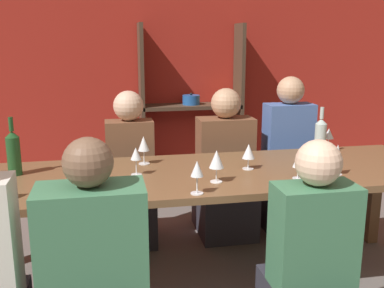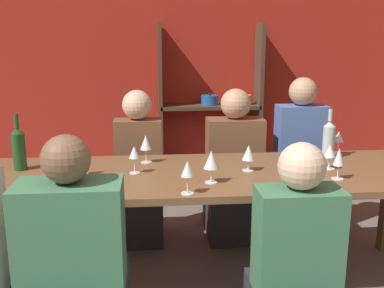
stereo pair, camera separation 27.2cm
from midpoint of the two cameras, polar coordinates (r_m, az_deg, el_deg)
name	(u,v)px [view 2 (the right image)]	position (r m, az deg, el deg)	size (l,w,h in m)	color
wall_back_red	(171,55)	(4.63, -1.00, 11.26)	(8.80, 0.06, 2.70)	red
shelf_unit	(211,125)	(4.55, 4.15, 2.45)	(1.02, 0.30, 1.66)	#4C3828
dining_table	(193,184)	(2.69, 3.10, -5.16)	(3.03, 0.87, 0.74)	brown
wine_bottle_green	(19,148)	(2.83, -18.62, -0.50)	(0.08, 0.08, 0.34)	#1E4C23
wine_bottle_dark	(329,139)	(3.13, 19.39, 0.60)	(0.08, 0.08, 0.33)	#B2C6C1
wine_glass_empty_a	(211,160)	(2.45, 5.64, -2.11)	(0.08, 0.08, 0.18)	white
wine_glass_white_a	(339,138)	(3.24, 20.45, 0.74)	(0.07, 0.07, 0.16)	white
wine_glass_red_a	(248,154)	(2.71, 10.06, -1.25)	(0.08, 0.08, 0.16)	white
wine_glass_red_b	(330,152)	(2.88, 19.73, -0.98)	(0.07, 0.07, 0.15)	white
wine_glass_red_c	(296,164)	(2.56, 16.10, -2.51)	(0.06, 0.06, 0.15)	white
wine_glass_red_e	(82,157)	(2.63, -11.01, -1.64)	(0.07, 0.07, 0.16)	white
wine_glass_white_b	(187,170)	(2.27, 2.85, -3.38)	(0.07, 0.07, 0.17)	white
wine_glass_red_f	(146,143)	(2.84, -3.17, 0.04)	(0.07, 0.07, 0.18)	white
wine_glass_empty_b	(134,153)	(2.62, -4.41, -1.22)	(0.06, 0.06, 0.16)	white
wine_glass_empty_c	(339,158)	(2.68, 20.96, -1.69)	(0.07, 0.07, 0.18)	white
person_far_a	(298,176)	(3.64, 15.46, -4.02)	(0.37, 0.46, 1.23)	#2D2D38
person_far_b	(139,184)	(3.41, -4.44, -5.16)	(0.34, 0.43, 1.15)	#2D2D38
person_far_c	(234,183)	(3.52, 7.57, -4.93)	(0.42, 0.53, 1.15)	#2D2D38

